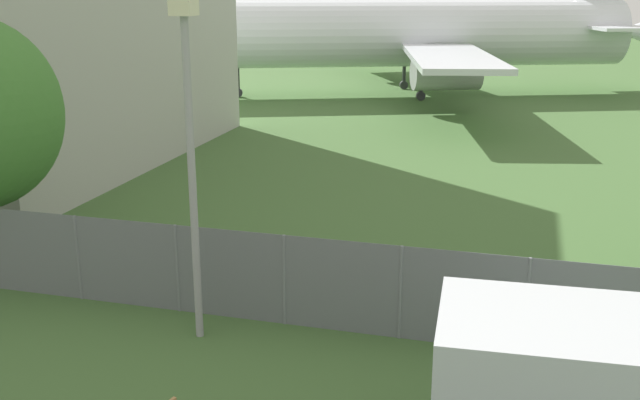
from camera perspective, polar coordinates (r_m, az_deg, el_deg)
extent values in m
cylinder|color=slate|center=(18.49, -17.94, -4.21)|extent=(0.07, 0.07, 2.08)
cylinder|color=slate|center=(17.27, -10.81, -5.15)|extent=(0.07, 0.07, 2.08)
cylinder|color=slate|center=(16.36, -2.73, -6.12)|extent=(0.07, 0.07, 2.08)
cylinder|color=slate|center=(15.80, 6.15, -7.04)|extent=(0.07, 0.07, 2.08)
cylinder|color=slate|center=(15.65, 15.46, -7.82)|extent=(0.07, 0.07, 2.08)
cube|color=slate|center=(16.36, -2.73, -6.12)|extent=(56.00, 0.01, 2.08)
cylinder|color=white|center=(49.50, 5.40, 12.52)|extent=(29.85, 14.99, 4.23)
cone|color=white|center=(49.20, -15.27, 12.01)|extent=(5.48, 5.48, 4.23)
cube|color=white|center=(41.22, 9.91, 10.68)|extent=(7.29, 14.29, 0.30)
cylinder|color=#939399|center=(43.40, 9.60, 9.51)|extent=(4.24, 3.16, 1.90)
cube|color=white|center=(58.61, 5.16, 12.52)|extent=(10.41, 14.01, 0.30)
cylinder|color=#939399|center=(56.76, 5.91, 11.25)|extent=(4.24, 3.16, 1.90)
cube|color=white|center=(53.92, 20.45, 12.36)|extent=(6.54, 9.91, 0.20)
cylinder|color=#2D2D33|center=(48.89, -6.28, 8.87)|extent=(0.24, 0.24, 1.84)
cylinder|color=#2D2D33|center=(48.97, -6.25, 8.13)|extent=(0.63, 0.48, 0.56)
cylinder|color=#2D2D33|center=(47.66, 7.70, 8.63)|extent=(0.24, 0.24, 1.84)
cylinder|color=#2D2D33|center=(47.75, 7.67, 7.87)|extent=(0.63, 0.48, 0.56)
cylinder|color=#2D2D33|center=(52.58, 6.42, 9.40)|extent=(0.24, 0.24, 1.84)
cylinder|color=#2D2D33|center=(52.66, 6.40, 8.71)|extent=(0.63, 0.48, 0.56)
cylinder|color=#99999E|center=(15.27, -9.69, 1.09)|extent=(0.16, 0.16, 6.66)
cube|color=beige|center=(14.75, -10.36, 14.35)|extent=(0.44, 0.44, 0.36)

